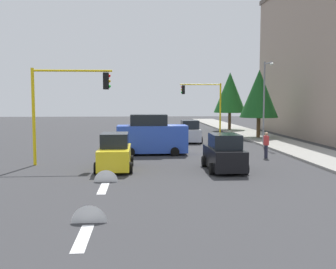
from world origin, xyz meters
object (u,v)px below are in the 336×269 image
at_px(pedestrian_crossing, 266,144).
at_px(car_yellow, 115,153).
at_px(traffic_signal_near_right, 65,97).
at_px(street_lamp_curbside, 266,93).
at_px(car_black, 224,154).
at_px(tree_roadside_mid, 259,94).
at_px(traffic_signal_far_left, 204,98).
at_px(delivery_van_blue, 152,136).
at_px(car_silver, 190,132).
at_px(tree_roadside_far, 230,93).

bearing_deg(pedestrian_crossing, car_yellow, -69.80).
height_order(traffic_signal_near_right, street_lamp_curbside, street_lamp_curbside).
distance_m(street_lamp_curbside, car_black, 13.98).
xyz_separation_m(traffic_signal_near_right, tree_roadside_mid, (-14.00, 15.68, 0.40)).
bearing_deg(traffic_signal_far_left, delivery_van_blue, -21.51).
xyz_separation_m(car_yellow, car_silver, (-13.25, 5.77, -0.00)).
xyz_separation_m(car_black, pedestrian_crossing, (-4.20, 3.68, 0.01)).
bearing_deg(traffic_signal_far_left, car_black, -6.69).
xyz_separation_m(tree_roadside_mid, pedestrian_crossing, (12.26, -3.27, -3.45)).
xyz_separation_m(street_lamp_curbside, car_silver, (-1.87, -6.22, -3.45)).
bearing_deg(pedestrian_crossing, car_black, -41.25).
distance_m(traffic_signal_near_right, tree_roadside_far, 28.41).
height_order(traffic_signal_far_left, delivery_van_blue, traffic_signal_far_left).
distance_m(traffic_signal_far_left, tree_roadside_mid, 7.40).
relative_size(tree_roadside_far, delivery_van_blue, 1.48).
height_order(car_black, pedestrian_crossing, car_black).
bearing_deg(car_yellow, pedestrian_crossing, 110.20).
height_order(traffic_signal_far_left, pedestrian_crossing, traffic_signal_far_left).
distance_m(tree_roadside_mid, car_silver, 8.22).
relative_size(tree_roadside_far, car_silver, 1.97).
height_order(street_lamp_curbside, pedestrian_crossing, street_lamp_curbside).
bearing_deg(traffic_signal_near_right, street_lamp_curbside, 122.85).
bearing_deg(car_yellow, car_silver, 156.47).
xyz_separation_m(traffic_signal_near_right, delivery_van_blue, (-4.00, 5.06, -2.67)).
bearing_deg(delivery_van_blue, tree_roadside_far, 153.16).
distance_m(car_black, pedestrian_crossing, 5.58).
xyz_separation_m(traffic_signal_far_left, pedestrian_crossing, (18.26, 1.05, -3.06)).
height_order(tree_roadside_mid, car_silver, tree_roadside_mid).
distance_m(tree_roadside_far, car_silver, 14.60).
xyz_separation_m(traffic_signal_far_left, street_lamp_curbside, (10.39, 3.51, 0.38)).
bearing_deg(car_silver, pedestrian_crossing, 21.08).
height_order(car_yellow, car_silver, same).
height_order(car_black, car_yellow, same).
distance_m(tree_roadside_far, car_black, 27.49).
bearing_deg(tree_roadside_mid, pedestrian_crossing, -14.93).
height_order(traffic_signal_near_right, tree_roadside_mid, tree_roadside_mid).
height_order(street_lamp_curbside, car_black, street_lamp_curbside).
distance_m(traffic_signal_near_right, tree_roadside_mid, 21.03).
bearing_deg(car_black, delivery_van_blue, -150.39).
height_order(traffic_signal_near_right, car_silver, traffic_signal_near_right).
distance_m(delivery_van_blue, car_silver, 8.31).
relative_size(street_lamp_curbside, delivery_van_blue, 1.46).
bearing_deg(street_lamp_curbside, tree_roadside_mid, 169.67).
distance_m(tree_roadside_far, delivery_van_blue, 22.67).
height_order(delivery_van_blue, pedestrian_crossing, delivery_van_blue).
bearing_deg(car_black, car_yellow, -96.77).
xyz_separation_m(delivery_van_blue, car_yellow, (5.76, -2.17, -0.39)).
distance_m(traffic_signal_far_left, delivery_van_blue, 17.41).
xyz_separation_m(car_yellow, pedestrian_crossing, (-3.50, 9.52, 0.01)).
bearing_deg(traffic_signal_near_right, pedestrian_crossing, 97.98).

